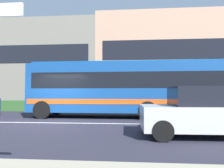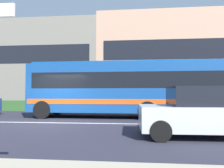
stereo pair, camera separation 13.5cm
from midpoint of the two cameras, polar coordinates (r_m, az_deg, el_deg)
name	(u,v)px [view 1 (the left image)]	position (r m, az deg, el deg)	size (l,w,h in m)	color
ground_plane	(49,123)	(10.45, -17.72, -10.36)	(160.00, 160.00, 0.00)	#2A2937
lane_centre_line	(49,123)	(10.45, -17.72, -10.34)	(60.00, 0.16, 0.01)	silver
hedge_row_far	(42,106)	(17.66, -19.30, -5.78)	(18.99, 1.10, 0.83)	#35642E
apartment_block_left	(36,68)	(29.63, -20.70, 4.35)	(18.10, 10.88, 9.89)	gray
apartment_block_right	(179,64)	(27.57, 18.14, 5.27)	(20.01, 10.88, 10.31)	tan
transit_bus	(133,87)	(12.17, 5.58, -0.90)	(12.25, 2.70, 3.25)	navy
sedan_oncoming	(210,113)	(7.50, 25.47, -7.25)	(4.65, 1.97, 1.65)	silver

